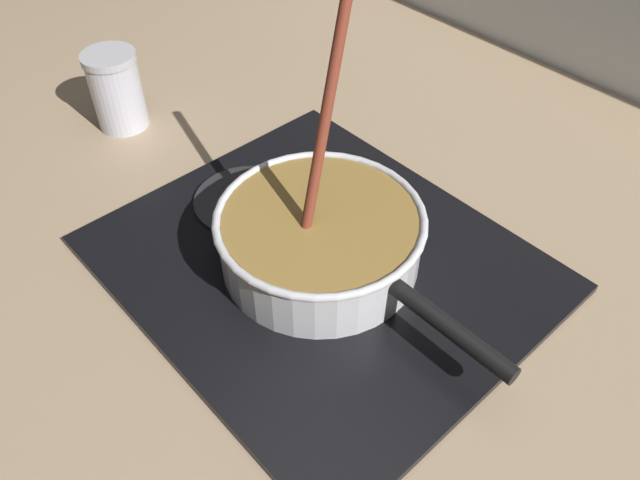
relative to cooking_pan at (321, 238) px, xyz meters
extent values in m
cube|color=#9E8466|center=(0.04, -0.07, -0.08)|extent=(2.40, 1.60, 0.04)
cube|color=black|center=(0.00, 0.00, -0.05)|extent=(0.56, 0.48, 0.01)
torus|color=#592D0C|center=(0.00, 0.00, -0.04)|extent=(0.19, 0.19, 0.01)
cylinder|color=#262628|center=(-0.17, 0.00, -0.04)|extent=(0.16, 0.16, 0.01)
cylinder|color=silver|center=(0.00, 0.00, -0.01)|extent=(0.27, 0.27, 0.08)
cylinder|color=olive|center=(0.00, 0.00, 0.00)|extent=(0.25, 0.25, 0.07)
torus|color=silver|center=(0.00, 0.00, 0.03)|extent=(0.28, 0.28, 0.01)
cylinder|color=black|center=(0.22, 0.00, 0.01)|extent=(0.17, 0.02, 0.02)
cylinder|color=#EDD88C|center=(-0.01, 0.00, 0.02)|extent=(0.03, 0.03, 0.01)
cylinder|color=#E5CC7A|center=(0.05, -0.02, 0.02)|extent=(0.03, 0.03, 0.01)
cylinder|color=#E5CC7A|center=(0.02, 0.05, 0.02)|extent=(0.03, 0.03, 0.01)
cylinder|color=#EDD88C|center=(-0.05, 0.06, 0.02)|extent=(0.03, 0.03, 0.01)
cylinder|color=beige|center=(0.07, 0.03, 0.02)|extent=(0.03, 0.03, 0.01)
cylinder|color=#E5CC7A|center=(0.00, -0.05, 0.02)|extent=(0.03, 0.03, 0.01)
cylinder|color=beige|center=(0.10, -0.02, 0.02)|extent=(0.03, 0.03, 0.01)
cylinder|color=maroon|center=(-0.02, 0.02, 0.15)|extent=(0.05, 0.12, 0.28)
cube|color=brown|center=(0.00, -0.03, 0.02)|extent=(0.04, 0.05, 0.01)
cylinder|color=silver|center=(-0.49, -0.02, 0.00)|extent=(0.09, 0.09, 0.12)
cylinder|color=#B2B2B7|center=(-0.49, -0.02, 0.07)|extent=(0.09, 0.09, 0.01)
camera|label=1|loc=(0.44, -0.40, 0.58)|focal=35.47mm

